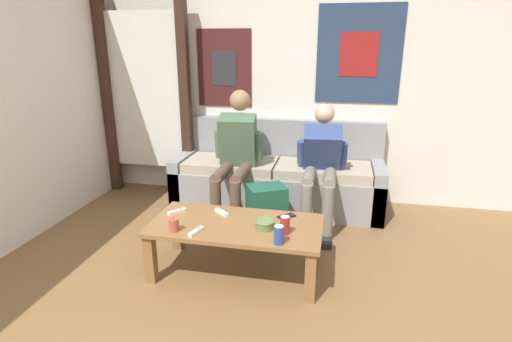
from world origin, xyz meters
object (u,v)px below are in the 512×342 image
Objects in this scene: backpack at (267,212)px; person_seated_adult at (236,152)px; game_controller_far_center at (177,211)px; pillar_candle at (174,225)px; drink_can_blue at (279,235)px; couch at (277,178)px; game_controller_near_right at (222,212)px; coffee_table at (236,231)px; cell_phone at (287,216)px; ceramic_bowl at (265,224)px; game_controller_near_left at (196,232)px; person_seated_teen at (321,161)px; drink_can_red at (285,225)px.

person_seated_adult is at bearing 136.17° from backpack.
game_controller_far_center is at bearing -104.83° from person_seated_adult.
pillar_candle is 0.74m from drink_can_blue.
couch is 0.72m from backpack.
game_controller_near_right is (-0.26, -0.48, 0.18)m from backpack.
coffee_table is 1.02× the size of person_seated_adult.
pillar_candle is at bearing -124.73° from game_controller_near_right.
pillar_candle is 0.83m from cell_phone.
ceramic_bowl reaches higher than coffee_table.
pillar_candle is (-0.48, -1.54, 0.14)m from couch.
pillar_candle is at bearing -121.24° from backpack.
person_seated_adult is 8.55× the size of ceramic_bowl.
pillar_candle is 0.42m from game_controller_near_right.
backpack reaches higher than game_controller_far_center.
coffee_table is 0.44m from drink_can_blue.
game_controller_near_left is (-0.32, -1.55, 0.11)m from couch.
game_controller_near_right is (-0.69, -0.87, -0.20)m from person_seated_teen.
person_seated_adult is 1.21m from game_controller_near_left.
cell_phone is (0.12, 0.22, -0.03)m from ceramic_bowl.
person_seated_teen reaches higher than game_controller_near_left.
person_seated_adult is 1.37m from drink_can_blue.
game_controller_near_right is at bearing -118.57° from backpack.
ceramic_bowl is 1.07× the size of game_controller_near_right.
drink_can_blue is 0.58m from game_controller_near_left.
game_controller_near_left is at bearing -122.26° from person_seated_teen.
pillar_candle is 0.72× the size of cell_phone.
backpack is 0.92m from drink_can_blue.
couch is 15.89× the size of game_controller_near_right.
couch reaches higher than game_controller_near_right.
game_controller_near_left is at bearing -159.18° from ceramic_bowl.
game_controller_far_center is (-0.23, -0.89, -0.25)m from person_seated_adult.
ceramic_bowl is 1.37× the size of pillar_candle.
person_seated_teen reaches higher than coffee_table.
cell_phone is (0.59, -0.79, -0.26)m from person_seated_adult.
person_seated_adult is 8.19× the size of game_controller_near_left.
pillar_candle is 0.77× the size of game_controller_far_center.
coffee_table is 0.40m from cell_phone.
drink_can_red is (0.25, -0.71, 0.23)m from backpack.
drink_can_blue reaches higher than pillar_candle.
coffee_table is (-0.09, -1.34, 0.04)m from couch.
person_seated_adult reaches higher than pillar_candle.
cell_phone is (0.73, 0.39, -0.04)m from pillar_candle.
pillar_candle is at bearing -170.92° from drink_can_red.
cell_phone is (0.25, -1.15, 0.10)m from couch.
pillar_candle is at bearing -151.89° from cell_phone.
person_seated_adult reaches higher than coffee_table.
game_controller_far_center is at bearing -173.31° from cell_phone.
ceramic_bowl reaches higher than game_controller_far_center.
game_controller_near_right is (0.24, 0.34, -0.03)m from pillar_candle.
game_controller_far_center is (-0.83, 0.32, -0.05)m from drink_can_blue.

